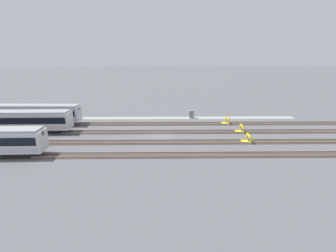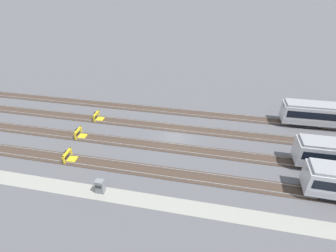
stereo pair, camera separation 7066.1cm
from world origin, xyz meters
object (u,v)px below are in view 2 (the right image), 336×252
bumper_stop_nearest_track (69,156)px  bumper_stop_near_inner_track (80,134)px  bumper_stop_middle_track (98,117)px  electrical_cabinet (100,186)px

bumper_stop_nearest_track → bumper_stop_near_inner_track: size_ratio=1.00×
bumper_stop_middle_track → electrical_cabinet: size_ratio=1.25×
bumper_stop_nearest_track → bumper_stop_middle_track: size_ratio=1.00×
bumper_stop_nearest_track → electrical_cabinet: 7.52m
bumper_stop_middle_track → electrical_cabinet: bearing=-64.4°
bumper_stop_nearest_track → electrical_cabinet: size_ratio=1.25×
electrical_cabinet → bumper_stop_near_inner_track: bearing=128.0°
bumper_stop_nearest_track → electrical_cabinet: (6.13, -4.35, 0.29)m
bumper_stop_middle_track → electrical_cabinet: 16.07m
bumper_stop_nearest_track → bumper_stop_near_inner_track: 5.21m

